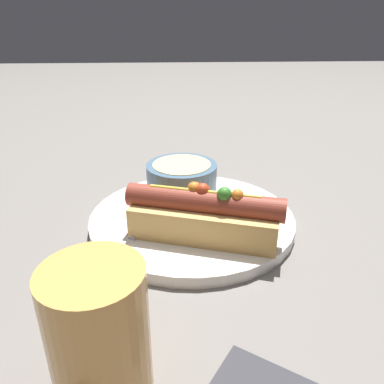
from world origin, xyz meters
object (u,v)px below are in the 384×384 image
(hot_dog, at_px, (204,216))
(spoon, at_px, (171,200))
(drinking_glass, at_px, (99,334))
(soup_bowl, at_px, (182,181))

(hot_dog, xyz_separation_m, spoon, (-0.04, 0.09, -0.02))
(spoon, height_order, drinking_glass, drinking_glass)
(soup_bowl, height_order, spoon, soup_bowl)
(spoon, distance_m, drinking_glass, 0.29)
(hot_dog, xyz_separation_m, drinking_glass, (-0.09, -0.19, 0.01))
(hot_dog, height_order, soup_bowl, hot_dog)
(hot_dog, relative_size, soup_bowl, 1.88)
(soup_bowl, bearing_deg, spoon, -154.93)
(spoon, bearing_deg, hot_dog, -130.80)
(hot_dog, xyz_separation_m, soup_bowl, (-0.02, 0.10, 0.00))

